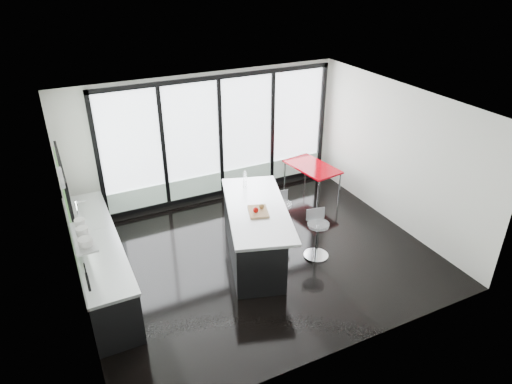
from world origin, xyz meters
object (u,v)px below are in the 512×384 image
island (252,231)px  red_table (311,180)px  bar_stool_far (282,218)px  bar_stool_near (317,240)px

island → red_table: 2.75m
island → red_table: bearing=35.3°
bar_stool_far → red_table: size_ratio=0.52×
red_table → island: bearing=-144.7°
island → bar_stool_far: (0.84, 0.41, -0.17)m
island → bar_stool_far: island is taller
bar_stool_near → bar_stool_far: size_ratio=1.07×
bar_stool_far → red_table: bearing=45.9°
bar_stool_near → red_table: (1.22, 2.14, -0.01)m
bar_stool_near → bar_stool_far: (-0.18, 0.96, -0.02)m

